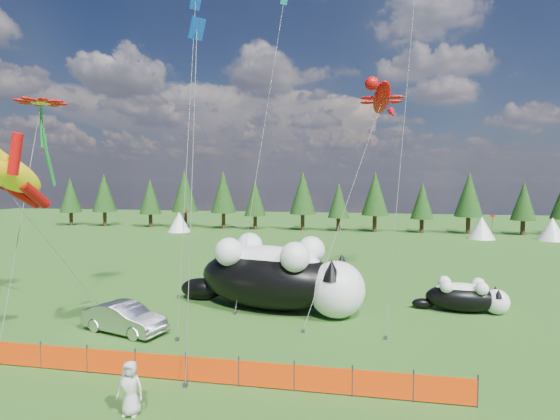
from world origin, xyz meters
name	(u,v)px	position (x,y,z in m)	size (l,w,h in m)	color
ground	(192,348)	(0.00, 0.00, 0.00)	(160.00, 160.00, 0.00)	#123309
safety_fence	(160,366)	(0.00, -3.00, 0.50)	(22.06, 0.06, 1.10)	#262626
tree_line	(310,203)	(0.00, 45.00, 4.00)	(90.00, 4.00, 8.00)	black
festival_tents	(391,226)	(11.00, 40.00, 1.40)	(50.00, 3.20, 2.80)	white
cat_large	(277,275)	(2.58, 6.33, 1.96)	(11.31, 5.90, 4.13)	black
cat_small	(466,296)	(13.02, 7.81, 0.88)	(5.14, 2.10, 1.86)	black
car	(124,318)	(-3.95, 1.30, 0.71)	(1.50, 4.31, 1.42)	#B3B3B8
spectator_e	(130,388)	(0.19, -5.47, 0.86)	(0.85, 0.55, 1.73)	beige
superhero_kite	(5,171)	(-6.56, -2.67, 7.72)	(4.11, 7.37, 10.33)	yellow
gecko_kite	(382,98)	(8.47, 12.53, 12.77)	(5.66, 12.77, 16.38)	red
flower_kite	(41,105)	(-9.64, 3.24, 11.34)	(4.41, 8.05, 13.33)	red
diamond_kite_a	(195,13)	(-2.04, 6.13, 16.66)	(1.62, 6.21, 18.50)	#0B3FAE
diamond_kite_c	(197,40)	(0.88, -1.21, 12.76)	(0.84, 2.87, 14.04)	#0B3FAE
diamond_kite_d	(282,16)	(1.59, 13.16, 18.74)	(1.70, 9.20, 21.85)	#0D91A4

